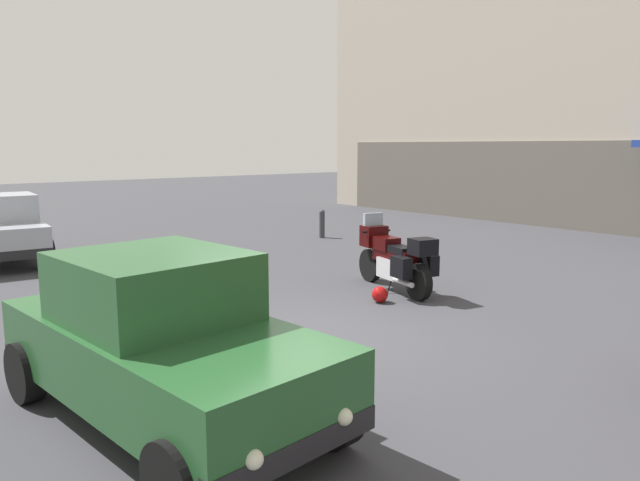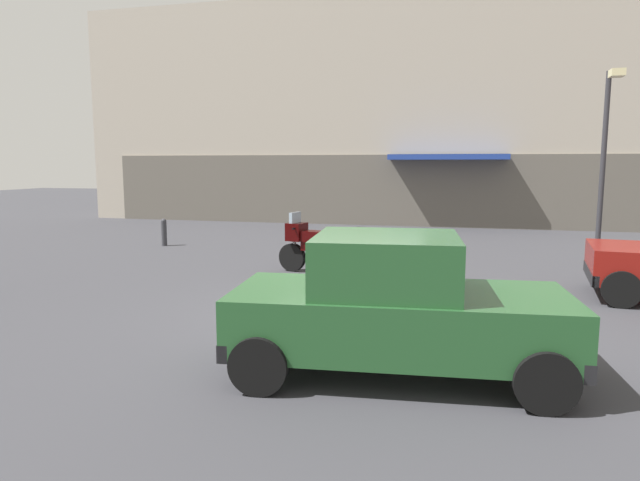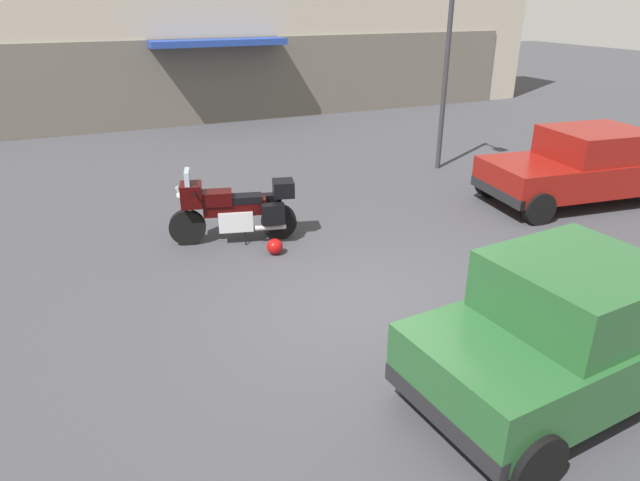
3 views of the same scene
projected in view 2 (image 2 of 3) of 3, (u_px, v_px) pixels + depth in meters
name	position (u px, v px, depth m)	size (l,w,h in m)	color
ground_plane	(343.00, 314.00, 9.11)	(80.00, 80.00, 0.00)	#38383D
building_facade_rear	(418.00, 113.00, 22.53)	(28.53, 3.40, 9.04)	#A89E8E
motorcycle	(325.00, 247.00, 12.30)	(2.23, 1.04, 1.36)	black
helmet	(337.00, 276.00, 11.48)	(0.28, 0.28, 0.28)	#990C0C
car_hatchback_near	(396.00, 307.00, 6.40)	(3.98, 2.10, 1.64)	#235128
streetlamp_curbside	(606.00, 149.00, 12.79)	(0.28, 0.94, 4.54)	#2D2D33
bollard_curbside	(164.00, 231.00, 16.69)	(0.16, 0.16, 0.82)	#333338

